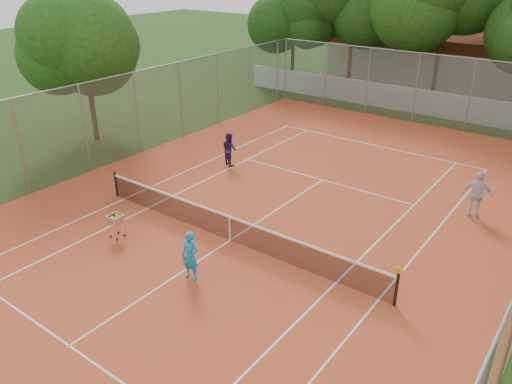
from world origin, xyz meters
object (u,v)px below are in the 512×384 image
Objects in this scene: clubhouse at (447,52)px; player_far_left at (229,149)px; tennis_net at (230,228)px; player_near at (190,256)px; ball_hopper at (116,225)px; player_far_right at (477,194)px.

player_far_left is (-2.42, -23.62, -1.41)m from clubhouse.
player_near reaches higher than tennis_net.
player_far_left is 1.66× the size of ball_hopper.
tennis_net is at bearing -86.05° from clubhouse.
clubhouse is at bearing -83.61° from player_far_right.
clubhouse reaches higher than player_far_left.
player_far_right is at bearing 51.47° from player_near.
tennis_net is at bearing 94.11° from player_near.
ball_hopper is at bearing 169.39° from player_near.
clubhouse is 31.55m from player_near.
player_far_right is at bearing 47.58° from tennis_net.
clubhouse is 23.78m from player_far_left.
ball_hopper is (-1.30, -31.15, -1.72)m from clubhouse.
player_far_left is at bearing 105.91° from ball_hopper.
player_far_left is at bearing -6.31° from player_far_right.
player_near is 1.02× the size of player_far_left.
tennis_net is 7.71× the size of player_far_left.
clubhouse is 10.40× the size of player_near.
player_far_right is at bearing 50.75° from ball_hopper.
player_far_right is (6.22, 6.81, 0.42)m from tennis_net.
tennis_net is at bearing 40.57° from ball_hopper.
ball_hopper is (-3.76, 0.27, -0.32)m from player_near.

